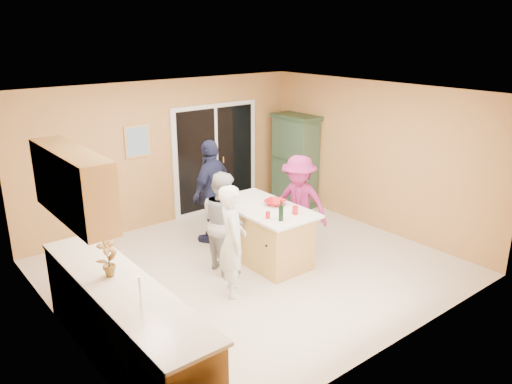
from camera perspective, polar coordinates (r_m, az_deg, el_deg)
floor at (r=7.61m, az=-0.42°, el=-8.66°), size 5.50×5.50×0.00m
ceiling at (r=6.84m, az=-0.47°, el=11.16°), size 5.50×5.00×0.10m
wall_back at (r=9.14m, az=-10.23°, el=4.38°), size 5.50×0.10×2.60m
wall_front at (r=5.50m, az=16.00°, el=-5.44°), size 5.50×0.10×2.60m
wall_left at (r=5.92m, az=-21.87°, el=-4.35°), size 0.10×5.00×2.60m
wall_right at (r=9.02m, az=13.44°, el=3.98°), size 0.10×5.00×2.60m
left_cabinet_run at (r=5.50m, az=-14.27°, el=-15.20°), size 0.65×3.05×1.24m
upper_cabinets at (r=5.60m, az=-20.24°, el=0.84°), size 0.35×1.60×0.75m
sliding_door at (r=9.70m, az=-4.60°, el=3.89°), size 1.90×0.07×2.10m
framed_picture at (r=8.81m, az=-13.40°, el=5.67°), size 0.46×0.04×0.56m
kitchen_island at (r=7.70m, az=0.96°, el=-4.93°), size 0.92×1.68×0.88m
green_hutch at (r=10.08m, az=4.48°, el=3.52°), size 0.53×1.00×1.83m
woman_white at (r=6.62m, az=-2.70°, el=-5.60°), size 0.59×0.67×1.54m
woman_grey at (r=7.31m, az=-3.76°, el=-3.38°), size 0.63×0.78×1.51m
woman_navy at (r=8.29m, az=-5.05°, el=0.09°), size 1.10×0.80×1.74m
woman_magenta at (r=8.00m, az=4.89°, el=-1.27°), size 0.91×1.15×1.56m
serving_bowl at (r=7.60m, az=2.18°, el=-1.21°), size 0.39×0.39×0.08m
tulip_vase at (r=5.48m, az=-16.57°, el=-7.19°), size 0.27×0.22×0.44m
tumbler_near at (r=7.23m, az=4.50°, el=-2.08°), size 0.11×0.11×0.12m
tumbler_far at (r=7.06m, az=1.36°, el=-2.65°), size 0.08×0.08×0.10m
wine_bottle at (r=6.96m, az=2.88°, el=-2.40°), size 0.07×0.07×0.30m
white_plate at (r=7.38m, az=3.80°, el=-2.10°), size 0.27×0.27×0.02m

